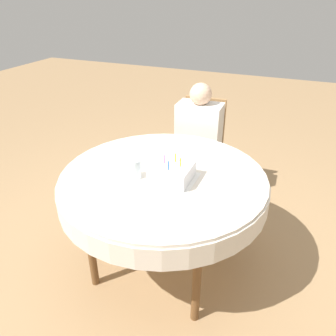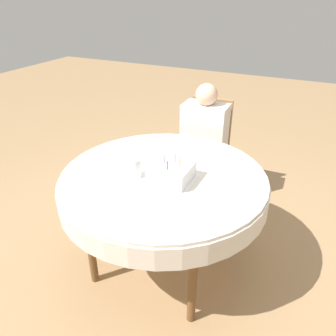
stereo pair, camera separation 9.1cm
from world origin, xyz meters
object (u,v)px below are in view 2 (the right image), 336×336
object	(u,v)px
chair	(206,148)
person	(204,135)
birthday_cake	(172,172)
drinking_glass	(135,168)

from	to	relation	value
chair	person	world-z (taller)	person
birthday_cake	drinking_glass	distance (m)	0.23
person	drinking_glass	world-z (taller)	person
person	chair	bearing A→B (deg)	90.00
drinking_glass	chair	bearing A→B (deg)	85.65
chair	birthday_cake	world-z (taller)	chair
birthday_cake	person	bearing A→B (deg)	98.06
chair	person	size ratio (longest dim) A/B	0.84
chair	person	xyz separation A→B (m)	(0.00, -0.10, 0.16)
drinking_glass	birthday_cake	bearing A→B (deg)	14.91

